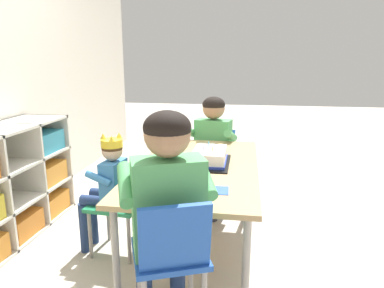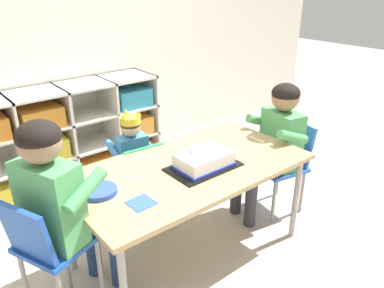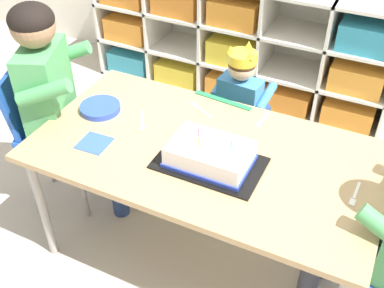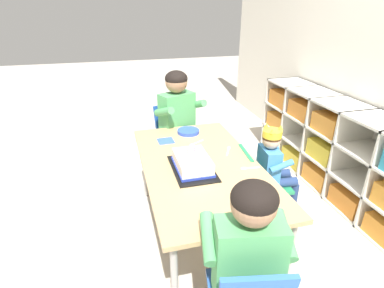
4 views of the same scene
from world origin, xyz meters
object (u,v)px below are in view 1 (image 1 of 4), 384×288
object	(u,v)px
child_with_crown	(108,180)
guest_at_table_side	(211,142)
classroom_chair_guest_side	(215,161)
fork_beside_plate_stack	(179,182)
fork_near_child_seat	(208,143)
paper_plate_stack	(172,194)
fork_by_napkin	(154,170)
classroom_chair_adult_side	(171,258)
adult_helper_seated	(166,201)
birthday_cake_on_tray	(210,157)
classroom_chair_blue	(124,201)
activity_table	(197,172)
fork_scattered_mid_table	(159,157)

from	to	relation	value
child_with_crown	guest_at_table_side	world-z (taller)	guest_at_table_side
classroom_chair_guest_side	fork_beside_plate_stack	size ratio (longest dim) A/B	5.28
fork_near_child_seat	fork_beside_plate_stack	distance (m)	0.93
classroom_chair_guest_side	guest_at_table_side	xyz separation A→B (m)	(-0.11, 0.02, 0.20)
paper_plate_stack	fork_beside_plate_stack	xyz separation A→B (m)	(0.21, 0.01, -0.01)
guest_at_table_side	fork_by_napkin	world-z (taller)	guest_at_table_side
classroom_chair_adult_side	adult_helper_seated	size ratio (longest dim) A/B	0.70
child_with_crown	fork_near_child_seat	size ratio (longest dim) A/B	6.24
classroom_chair_adult_side	guest_at_table_side	size ratio (longest dim) A/B	0.78
birthday_cake_on_tray	fork_by_napkin	xyz separation A→B (m)	(-0.19, 0.32, -0.04)
child_with_crown	fork_near_child_seat	distance (m)	0.89
adult_helper_seated	birthday_cake_on_tray	size ratio (longest dim) A/B	2.64
guest_at_table_side	classroom_chair_guest_side	bearing A→B (deg)	90.00
child_with_crown	classroom_chair_blue	bearing A→B (deg)	90.49
classroom_chair_blue	guest_at_table_side	size ratio (longest dim) A/B	0.65
classroom_chair_blue	birthday_cake_on_tray	size ratio (longest dim) A/B	1.53
activity_table	child_with_crown	bearing A→B (deg)	95.43
fork_by_napkin	fork_beside_plate_stack	bearing A→B (deg)	-106.38
guest_at_table_side	fork_scattered_mid_table	size ratio (longest dim) A/B	7.75
birthday_cake_on_tray	child_with_crown	bearing A→B (deg)	99.10
guest_at_table_side	fork_by_napkin	bearing A→B (deg)	-94.83
fork_near_child_seat	fork_scattered_mid_table	size ratio (longest dim) A/B	1.05
guest_at_table_side	fork_beside_plate_stack	xyz separation A→B (m)	(-1.10, 0.07, 0.03)
paper_plate_stack	fork_by_napkin	size ratio (longest dim) A/B	1.33
classroom_chair_blue	fork_by_napkin	xyz separation A→B (m)	(-0.08, -0.23, 0.25)
classroom_chair_blue	birthday_cake_on_tray	distance (m)	0.64
classroom_chair_guest_side	fork_beside_plate_stack	bearing A→B (deg)	-83.08
classroom_chair_adult_side	fork_scattered_mid_table	distance (m)	1.04
adult_helper_seated	birthday_cake_on_tray	bearing A→B (deg)	-119.62
birthday_cake_on_tray	fork_by_napkin	world-z (taller)	birthday_cake_on_tray
fork_beside_plate_stack	birthday_cake_on_tray	bearing A→B (deg)	-138.40
classroom_chair_blue	classroom_chair_guest_side	bearing A→B (deg)	156.92
classroom_chair_blue	child_with_crown	world-z (taller)	child_with_crown
activity_table	fork_by_napkin	xyz separation A→B (m)	(-0.14, 0.25, 0.05)
child_with_crown	classroom_chair_adult_side	bearing A→B (deg)	42.29
classroom_chair_blue	guest_at_table_side	xyz separation A→B (m)	(0.84, -0.49, 0.22)
activity_table	adult_helper_seated	world-z (taller)	adult_helper_seated
fork_beside_plate_stack	guest_at_table_side	bearing A→B (deg)	-123.25
child_with_crown	fork_by_napkin	xyz separation A→B (m)	(-0.09, -0.34, 0.11)
fork_scattered_mid_table	adult_helper_seated	bearing A→B (deg)	111.46
classroom_chair_guest_side	fork_scattered_mid_table	xyz separation A→B (m)	(-0.75, 0.32, 0.23)
adult_helper_seated	fork_near_child_seat	bearing A→B (deg)	-113.58
birthday_cake_on_tray	fork_near_child_seat	distance (m)	0.55
classroom_chair_adult_side	fork_scattered_mid_table	xyz separation A→B (m)	(0.99, 0.30, 0.15)
activity_table	adult_helper_seated	xyz separation A→B (m)	(-0.74, 0.04, 0.11)
classroom_chair_guest_side	child_with_crown	bearing A→B (deg)	-112.37
child_with_crown	adult_helper_seated	distance (m)	0.90
classroom_chair_blue	classroom_chair_guest_side	distance (m)	1.08
child_with_crown	fork_scattered_mid_table	distance (m)	0.38
paper_plate_stack	fork_scattered_mid_table	bearing A→B (deg)	19.17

